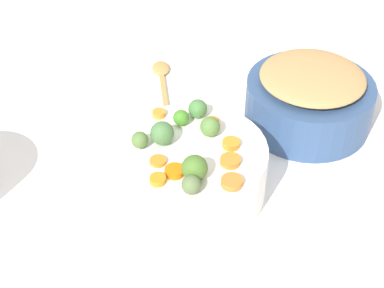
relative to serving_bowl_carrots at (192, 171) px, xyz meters
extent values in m
cube|color=white|center=(0.04, 0.04, -0.06)|extent=(2.40, 2.40, 0.02)
cylinder|color=white|center=(0.00, 0.00, 0.00)|extent=(0.27, 0.27, 0.11)
cylinder|color=#334F7C|center=(-0.14, -0.29, 0.00)|extent=(0.26, 0.26, 0.10)
ellipsoid|color=tan|center=(-0.14, -0.29, 0.06)|extent=(0.21, 0.21, 0.03)
cylinder|color=orange|center=(-0.01, -0.08, 0.06)|extent=(0.04, 0.04, 0.01)
cylinder|color=orange|center=(0.00, 0.07, 0.06)|extent=(0.04, 0.04, 0.01)
cylinder|color=orange|center=(0.09, -0.06, 0.06)|extent=(0.03, 0.03, 0.01)
cylinder|color=orange|center=(0.03, 0.06, 0.06)|extent=(0.04, 0.04, 0.01)
cylinder|color=orange|center=(-0.06, -0.03, 0.06)|extent=(0.04, 0.04, 0.01)
cylinder|color=orange|center=(-0.07, 0.01, 0.06)|extent=(0.04, 0.04, 0.01)
cylinder|color=orange|center=(0.02, 0.10, 0.06)|extent=(0.04, 0.04, 0.01)
cylinder|color=orange|center=(-0.09, 0.06, 0.06)|extent=(0.05, 0.05, 0.01)
sphere|color=#54773B|center=(0.09, 0.03, 0.07)|extent=(0.03, 0.03, 0.03)
sphere|color=#567F3D|center=(-0.02, -0.05, 0.07)|extent=(0.04, 0.04, 0.04)
sphere|color=#597041|center=(-0.04, 0.10, 0.07)|extent=(0.03, 0.03, 0.03)
sphere|color=#438526|center=(0.04, -0.06, 0.07)|extent=(0.03, 0.03, 0.03)
sphere|color=#4A722A|center=(-0.03, 0.07, 0.08)|extent=(0.04, 0.04, 0.04)
sphere|color=#477D3D|center=(0.03, -0.09, 0.07)|extent=(0.04, 0.04, 0.04)
sphere|color=#4A7742|center=(0.05, 0.01, 0.08)|extent=(0.04, 0.04, 0.04)
cube|color=tan|center=(0.16, -0.23, -0.05)|extent=(0.13, 0.22, 0.01)
ellipsoid|color=tan|center=(0.23, -0.35, -0.05)|extent=(0.07, 0.07, 0.01)
camera|label=1|loc=(-0.29, 0.70, 0.71)|focal=53.88mm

